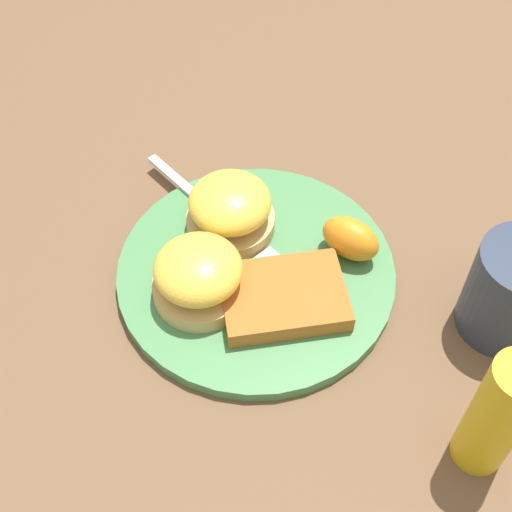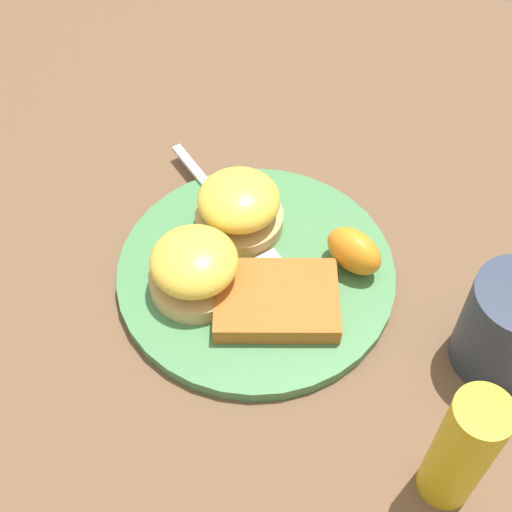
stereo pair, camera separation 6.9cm
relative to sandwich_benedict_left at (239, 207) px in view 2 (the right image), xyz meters
The scene contains 9 objects.
ground_plane 0.07m from the sandwich_benedict_left, 60.11° to the right, with size 1.10×1.10×0.00m, color brown.
plate 0.07m from the sandwich_benedict_left, 60.11° to the right, with size 0.28×0.28×0.01m, color #47844C.
sandwich_benedict_left is the anchor object (origin of this frame).
sandwich_benedict_right 0.09m from the sandwich_benedict_left, 104.99° to the right, with size 0.09×0.09×0.06m.
hashbrown_patty 0.11m from the sandwich_benedict_left, 57.30° to the right, with size 0.12×0.08×0.02m, color #B66426.
orange_wedge 0.12m from the sandwich_benedict_left, 11.67° to the right, with size 0.06×0.04×0.04m, color orange.
fork 0.03m from the sandwich_benedict_left, 139.88° to the left, with size 0.18×0.17×0.00m.
cup 0.28m from the sandwich_benedict_left, 18.76° to the right, with size 0.11×0.08×0.10m.
condiment_bottle 0.32m from the sandwich_benedict_left, 44.48° to the right, with size 0.04×0.04×0.14m, color gold.
Camera 2 is at (0.09, -0.41, 0.58)m, focal length 50.00 mm.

